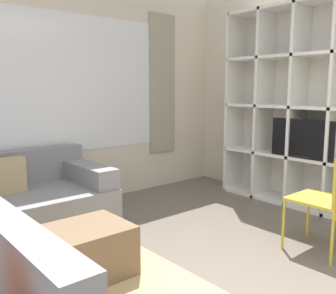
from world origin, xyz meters
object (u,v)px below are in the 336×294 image
(shelving_unit, at_px, (300,108))
(folding_chair, at_px, (331,194))
(couch_main, at_px, (14,206))
(ottoman, at_px, (76,254))

(shelving_unit, xyz_separation_m, folding_chair, (-1.07, -0.95, -0.64))
(couch_main, xyz_separation_m, ottoman, (0.05, -1.20, -0.09))
(couch_main, distance_m, folding_chair, 2.89)
(shelving_unit, distance_m, folding_chair, 1.57)
(shelving_unit, distance_m, ottoman, 3.07)
(ottoman, height_order, folding_chair, folding_chair)
(ottoman, xyz_separation_m, folding_chair, (1.84, -0.98, 0.32))
(ottoman, bearing_deg, shelving_unit, -0.56)
(ottoman, bearing_deg, couch_main, 92.15)
(ottoman, relative_size, folding_chair, 0.90)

